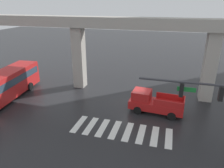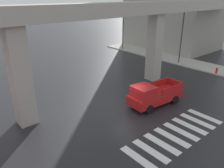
% 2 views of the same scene
% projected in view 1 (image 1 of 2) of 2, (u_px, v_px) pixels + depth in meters
% --- Properties ---
extents(ground_plane, '(120.00, 120.00, 0.00)m').
position_uv_depth(ground_plane, '(133.00, 105.00, 22.20)').
color(ground_plane, '#232326').
extents(crosswalk_stripes, '(8.25, 2.80, 0.01)m').
position_uv_depth(crosswalk_stripes, '(121.00, 131.00, 17.71)').
color(crosswalk_stripes, silver).
rests_on(crosswalk_stripes, ground).
extents(elevated_overpass, '(50.72, 2.01, 8.52)m').
position_uv_depth(elevated_overpass, '(141.00, 30.00, 22.60)').
color(elevated_overpass, '#ADA89E').
rests_on(elevated_overpass, ground).
extents(pickup_truck, '(5.25, 2.42, 2.08)m').
position_uv_depth(pickup_truck, '(153.00, 103.00, 20.39)').
color(pickup_truck, red).
rests_on(pickup_truck, ground).
extents(city_bus, '(3.63, 11.00, 2.99)m').
position_uv_depth(city_bus, '(3.00, 85.00, 22.63)').
color(city_bus, red).
rests_on(city_bus, ground).
extents(traffic_signal_mast, '(6.49, 0.32, 6.20)m').
position_uv_depth(traffic_signal_mast, '(217.00, 104.00, 12.55)').
color(traffic_signal_mast, '#38383D').
rests_on(traffic_signal_mast, ground).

